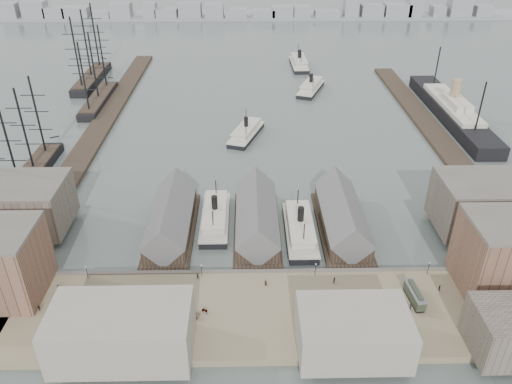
{
  "coord_description": "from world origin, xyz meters",
  "views": [
    {
      "loc": [
        -2.57,
        -109.48,
        88.31
      ],
      "look_at": [
        0.0,
        30.0,
        6.0
      ],
      "focal_mm": 35.0,
      "sensor_mm": 36.0,
      "label": 1
    }
  ],
  "objects_px": {
    "ocean_steamer": "(452,110)",
    "tram": "(415,296)",
    "ferry_docked_west": "(215,216)",
    "horse_cart_left": "(76,299)",
    "horse_cart_right": "(330,324)",
    "horse_cart_center": "(202,312)"
  },
  "relations": [
    {
      "from": "ferry_docked_west",
      "to": "horse_cart_right",
      "type": "distance_m",
      "value": 55.34
    },
    {
      "from": "ocean_steamer",
      "to": "horse_cart_right",
      "type": "xyz_separation_m",
      "value": [
        -75.82,
        -132.32,
        -1.14
      ]
    },
    {
      "from": "horse_cart_center",
      "to": "horse_cart_right",
      "type": "xyz_separation_m",
      "value": [
        30.18,
        -4.45,
        -0.04
      ]
    },
    {
      "from": "ferry_docked_west",
      "to": "horse_cart_left",
      "type": "bearing_deg",
      "value": -130.74
    },
    {
      "from": "tram",
      "to": "horse_cart_center",
      "type": "relative_size",
      "value": 1.98
    },
    {
      "from": "ocean_steamer",
      "to": "horse_cart_left",
      "type": "height_order",
      "value": "ocean_steamer"
    },
    {
      "from": "ferry_docked_west",
      "to": "horse_cart_right",
      "type": "bearing_deg",
      "value": -58.18
    },
    {
      "from": "horse_cart_right",
      "to": "ocean_steamer",
      "type": "bearing_deg",
      "value": -46.09
    },
    {
      "from": "ferry_docked_west",
      "to": "tram",
      "type": "bearing_deg",
      "value": -37.05
    },
    {
      "from": "ferry_docked_west",
      "to": "horse_cart_center",
      "type": "xyz_separation_m",
      "value": [
        -1.0,
        -42.58,
        0.44
      ]
    },
    {
      "from": "ocean_steamer",
      "to": "horse_cart_left",
      "type": "distance_m",
      "value": 184.2
    },
    {
      "from": "tram",
      "to": "horse_cart_left",
      "type": "distance_m",
      "value": 83.63
    },
    {
      "from": "ferry_docked_west",
      "to": "tram",
      "type": "height_order",
      "value": "ferry_docked_west"
    },
    {
      "from": "ocean_steamer",
      "to": "horse_cart_right",
      "type": "relative_size",
      "value": 19.09
    },
    {
      "from": "ferry_docked_west",
      "to": "horse_cart_left",
      "type": "distance_m",
      "value": 49.49
    },
    {
      "from": "tram",
      "to": "horse_cart_center",
      "type": "distance_m",
      "value": 52.46
    },
    {
      "from": "ocean_steamer",
      "to": "tram",
      "type": "bearing_deg",
      "value": -113.4
    },
    {
      "from": "ferry_docked_west",
      "to": "horse_cart_right",
      "type": "relative_size",
      "value": 5.95
    },
    {
      "from": "horse_cart_left",
      "to": "horse_cart_right",
      "type": "bearing_deg",
      "value": -83.91
    },
    {
      "from": "ferry_docked_west",
      "to": "ocean_steamer",
      "type": "bearing_deg",
      "value": 39.09
    },
    {
      "from": "ferry_docked_west",
      "to": "ocean_steamer",
      "type": "xyz_separation_m",
      "value": [
        105.0,
        85.29,
        1.54
      ]
    },
    {
      "from": "horse_cart_left",
      "to": "horse_cart_center",
      "type": "relative_size",
      "value": 1.0
    }
  ]
}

